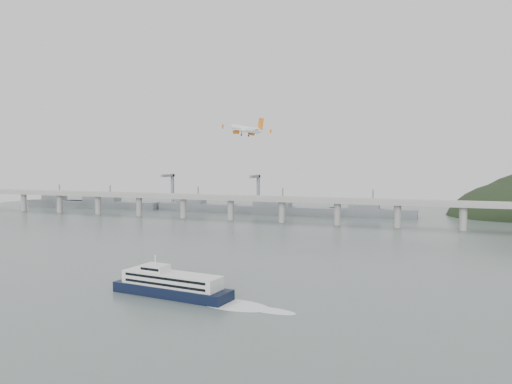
% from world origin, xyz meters
% --- Properties ---
extents(ground, '(900.00, 900.00, 0.00)m').
position_xyz_m(ground, '(0.00, 0.00, 0.00)').
color(ground, '#556360').
rests_on(ground, ground).
extents(bridge, '(800.00, 22.00, 23.90)m').
position_xyz_m(bridge, '(-1.15, 200.00, 17.65)').
color(bridge, '#989895').
rests_on(bridge, ground).
extents(distant_fleet, '(453.00, 60.90, 40.00)m').
position_xyz_m(distant_fleet, '(-155.36, 265.08, 6.22)').
color(distant_fleet, slate).
rests_on(distant_fleet, ground).
extents(ferry, '(84.91, 21.68, 16.03)m').
position_xyz_m(ferry, '(3.35, -50.10, 4.35)').
color(ferry, black).
rests_on(ferry, ground).
extents(airliner, '(37.87, 35.39, 11.86)m').
position_xyz_m(airliner, '(-23.85, 97.79, 76.62)').
color(airliner, white).
rests_on(airliner, ground).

